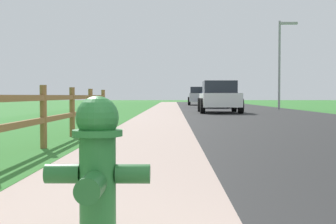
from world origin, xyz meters
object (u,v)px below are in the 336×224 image
(fire_hydrant, at_px, (97,170))
(parked_car_silver, at_px, (199,96))
(parked_car_blue, at_px, (214,96))
(parked_suv_white, at_px, (219,97))
(street_lamp, at_px, (281,56))

(fire_hydrant, bearing_deg, parked_car_silver, 85.90)
(fire_hydrant, distance_m, parked_car_silver, 39.30)
(fire_hydrant, bearing_deg, parked_car_blue, 83.72)
(parked_car_blue, bearing_deg, parked_car_silver, 93.19)
(parked_suv_white, relative_size, parked_car_silver, 0.92)
(street_lamp, bearing_deg, parked_car_silver, 109.21)
(parked_car_blue, height_order, street_lamp, street_lamp)
(parked_suv_white, distance_m, street_lamp, 7.87)
(parked_suv_white, distance_m, parked_car_silver, 18.56)
(fire_hydrant, height_order, parked_car_blue, parked_car_blue)
(fire_hydrant, distance_m, parked_car_blue, 30.30)
(fire_hydrant, xyz_separation_m, parked_car_blue, (3.31, 30.11, 0.37))
(street_lamp, bearing_deg, fire_hydrant, -105.15)
(fire_hydrant, bearing_deg, parked_suv_white, 82.45)
(parked_car_silver, bearing_deg, street_lamp, -70.79)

